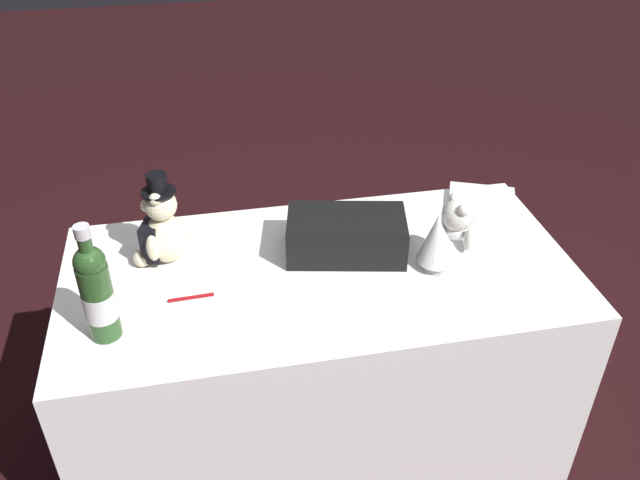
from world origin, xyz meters
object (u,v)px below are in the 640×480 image
signing_pen (189,298)px  gift_case_black (346,235)px  champagne_bottle (97,292)px  guestbook (482,210)px  teddy_bear_groom (161,230)px  teddy_bear_bride (449,238)px

signing_pen → gift_case_black: size_ratio=0.35×
champagne_bottle → signing_pen: champagne_bottle is taller
signing_pen → guestbook: bearing=-164.6°
teddy_bear_groom → gift_case_black: (-0.52, 0.06, -0.05)m
teddy_bear_bride → guestbook: 0.33m
teddy_bear_bride → guestbook: bearing=-130.8°
teddy_bear_groom → signing_pen: teddy_bear_groom is taller
champagne_bottle → guestbook: 1.21m
signing_pen → gift_case_black: (-0.46, -0.13, 0.05)m
teddy_bear_bride → champagne_bottle: size_ratio=0.67×
signing_pen → guestbook: (-0.94, -0.26, 0.01)m
signing_pen → champagne_bottle: bearing=25.6°
teddy_bear_bride → teddy_bear_groom: bearing=-13.0°
champagne_bottle → teddy_bear_groom: bearing=-116.3°
guestbook → champagne_bottle: bearing=39.9°
teddy_bear_groom → gift_case_black: size_ratio=0.75×
champagne_bottle → guestbook: size_ratio=1.08×
teddy_bear_groom → gift_case_black: teddy_bear_groom is taller
gift_case_black → guestbook: bearing=-165.3°
champagne_bottle → guestbook: champagne_bottle is taller
teddy_bear_groom → signing_pen: bearing=107.1°
teddy_bear_bride → gift_case_black: size_ratio=0.58×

